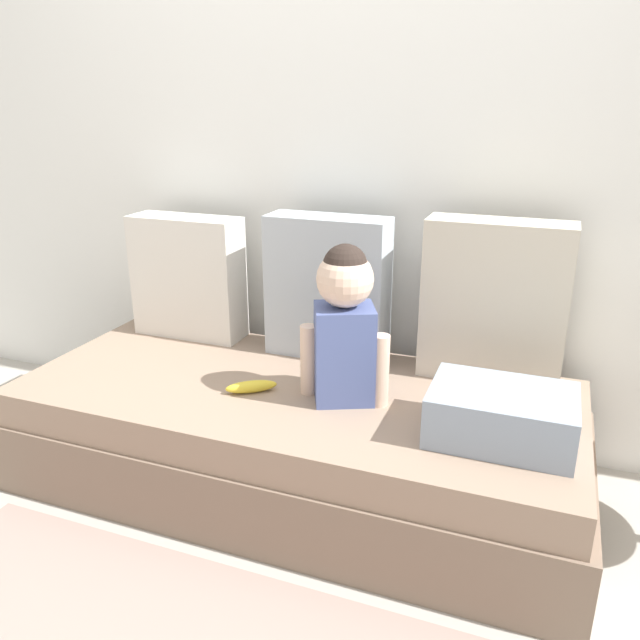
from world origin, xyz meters
TOP-DOWN VIEW (x-y plane):
  - ground_plane at (0.00, 0.00)m, footprint 12.00×12.00m
  - back_wall at (0.00, 0.54)m, footprint 5.11×0.10m
  - couch at (0.00, 0.00)m, footprint 1.91×0.83m
  - throw_pillow_left at (-0.59, 0.31)m, footprint 0.44×0.16m
  - throw_pillow_center at (0.00, 0.31)m, footprint 0.44×0.16m
  - throw_pillow_right at (0.59, 0.31)m, footprint 0.47×0.16m
  - toddler at (0.18, -0.02)m, footprint 0.30×0.22m
  - banana at (-0.12, -0.09)m, footprint 0.16×0.13m
  - folded_blanket at (0.68, -0.10)m, footprint 0.40×0.28m

SIDE VIEW (x-z plane):
  - ground_plane at x=0.00m, z-range 0.00..0.00m
  - couch at x=0.00m, z-range 0.00..0.37m
  - banana at x=-0.12m, z-range 0.38..0.42m
  - folded_blanket at x=0.68m, z-range 0.38..0.53m
  - throw_pillow_left at x=-0.59m, z-range 0.38..0.86m
  - throw_pillow_center at x=0.00m, z-range 0.38..0.90m
  - toddler at x=0.18m, z-range 0.39..0.90m
  - throw_pillow_right at x=0.59m, z-range 0.38..0.92m
  - back_wall at x=0.00m, z-range 0.00..2.45m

